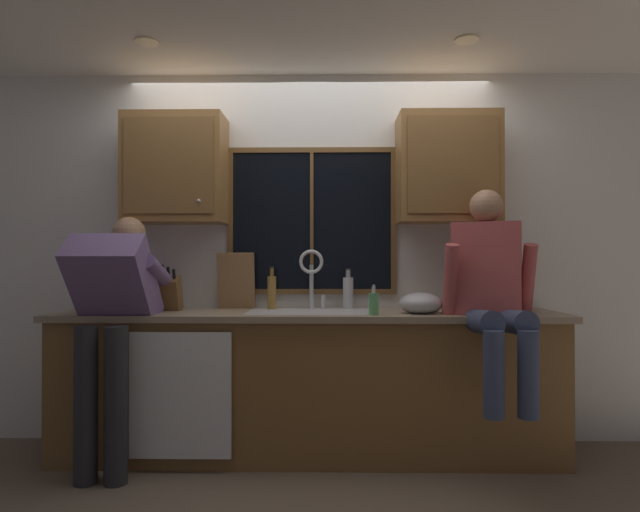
% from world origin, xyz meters
% --- Properties ---
extents(back_wall, '(5.55, 0.12, 2.55)m').
position_xyz_m(back_wall, '(0.00, 0.06, 1.27)').
color(back_wall, silver).
rests_on(back_wall, floor).
extents(ceiling_downlight_left, '(0.14, 0.14, 0.01)m').
position_xyz_m(ceiling_downlight_left, '(-0.94, -0.60, 2.54)').
color(ceiling_downlight_left, '#FFEAB2').
extents(ceiling_downlight_right, '(0.14, 0.14, 0.01)m').
position_xyz_m(ceiling_downlight_right, '(0.94, -0.60, 2.54)').
color(ceiling_downlight_right, '#FFEAB2').
extents(window_glass, '(1.10, 0.02, 0.95)m').
position_xyz_m(window_glass, '(0.02, -0.01, 1.52)').
color(window_glass, black).
extents(window_frame_top, '(1.17, 0.02, 0.04)m').
position_xyz_m(window_frame_top, '(0.02, -0.02, 2.02)').
color(window_frame_top, brown).
extents(window_frame_bottom, '(1.17, 0.02, 0.04)m').
position_xyz_m(window_frame_bottom, '(0.02, -0.02, 1.03)').
color(window_frame_bottom, brown).
extents(window_frame_left, '(0.03, 0.02, 0.95)m').
position_xyz_m(window_frame_left, '(-0.55, -0.02, 1.52)').
color(window_frame_left, brown).
extents(window_frame_right, '(0.03, 0.02, 0.95)m').
position_xyz_m(window_frame_right, '(0.58, -0.02, 1.52)').
color(window_frame_right, brown).
extents(window_mullion_center, '(0.02, 0.02, 0.95)m').
position_xyz_m(window_mullion_center, '(0.02, -0.02, 1.52)').
color(window_mullion_center, brown).
extents(lower_cabinet_run, '(3.15, 0.58, 0.88)m').
position_xyz_m(lower_cabinet_run, '(0.00, -0.29, 0.44)').
color(lower_cabinet_run, brown).
rests_on(lower_cabinet_run, floor).
extents(countertop, '(3.21, 0.62, 0.04)m').
position_xyz_m(countertop, '(0.00, -0.31, 0.90)').
color(countertop, gray).
rests_on(countertop, lower_cabinet_run).
extents(dishwasher_front, '(0.60, 0.02, 0.74)m').
position_xyz_m(dishwasher_front, '(-0.74, -0.61, 0.46)').
color(dishwasher_front, white).
extents(upper_cabinet_left, '(0.66, 0.36, 0.72)m').
position_xyz_m(upper_cabinet_left, '(-0.89, -0.17, 1.86)').
color(upper_cabinet_left, olive).
extents(upper_cabinet_right, '(0.66, 0.36, 0.72)m').
position_xyz_m(upper_cabinet_right, '(0.92, -0.17, 1.86)').
color(upper_cabinet_right, olive).
extents(sink, '(0.80, 0.46, 0.21)m').
position_xyz_m(sink, '(0.02, -0.30, 0.82)').
color(sink, '#B7B7BC').
rests_on(sink, lower_cabinet_run).
extents(faucet, '(0.18, 0.09, 0.40)m').
position_xyz_m(faucet, '(0.02, -0.12, 1.17)').
color(faucet, silver).
rests_on(faucet, countertop).
extents(person_standing, '(0.53, 0.70, 1.53)m').
position_xyz_m(person_standing, '(-1.14, -0.60, 0.95)').
color(person_standing, '#262628').
rests_on(person_standing, floor).
extents(person_sitting_on_counter, '(0.54, 0.66, 1.26)m').
position_xyz_m(person_sitting_on_counter, '(1.09, -0.57, 1.10)').
color(person_sitting_on_counter, '#384260').
rests_on(person_sitting_on_counter, countertop).
extents(knife_block, '(0.12, 0.18, 0.32)m').
position_xyz_m(knife_block, '(-0.90, -0.25, 1.03)').
color(knife_block, brown).
rests_on(knife_block, countertop).
extents(cutting_board, '(0.25, 0.10, 0.38)m').
position_xyz_m(cutting_board, '(-0.50, -0.09, 1.11)').
color(cutting_board, '#997047').
rests_on(cutting_board, countertop).
extents(mixing_bowl, '(0.27, 0.27, 0.14)m').
position_xyz_m(mixing_bowl, '(0.71, -0.39, 0.98)').
color(mixing_bowl, '#B7B7BC').
rests_on(mixing_bowl, countertop).
extents(soap_dispenser, '(0.06, 0.07, 0.18)m').
position_xyz_m(soap_dispenser, '(0.40, -0.51, 0.99)').
color(soap_dispenser, '#59A566').
rests_on(soap_dispenser, countertop).
extents(bottle_green_glass, '(0.06, 0.06, 0.29)m').
position_xyz_m(bottle_green_glass, '(-0.25, -0.14, 1.04)').
color(bottle_green_glass, olive).
rests_on(bottle_green_glass, countertop).
extents(bottle_tall_clear, '(0.07, 0.07, 0.28)m').
position_xyz_m(bottle_tall_clear, '(0.26, -0.10, 1.03)').
color(bottle_tall_clear, '#B7B7BC').
rests_on(bottle_tall_clear, countertop).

